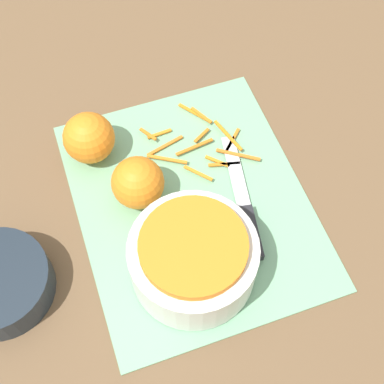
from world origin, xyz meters
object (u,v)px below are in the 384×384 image
object	(u,v)px
bowl_speckled	(193,258)
orange_right	(138,183)
orange_left	(89,138)
knife	(247,217)

from	to	relation	value
bowl_speckled	orange_right	xyz separation A→B (m)	(0.15, 0.04, -0.00)
bowl_speckled	orange_right	size ratio (longest dim) A/B	2.21
orange_right	orange_left	bearing A→B (deg)	25.37
orange_left	orange_right	size ratio (longest dim) A/B	1.02
bowl_speckled	knife	xyz separation A→B (m)	(0.05, -0.11, -0.04)
bowl_speckled	orange_left	distance (m)	0.27
knife	orange_right	xyz separation A→B (m)	(0.09, 0.14, 0.03)
orange_left	orange_right	distance (m)	0.12
orange_right	bowl_speckled	bearing A→B (deg)	-165.49
bowl_speckled	knife	bearing A→B (deg)	-63.59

